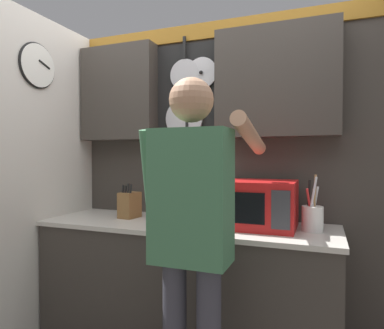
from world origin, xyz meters
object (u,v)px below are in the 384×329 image
object	(u,v)px
person	(192,223)
utensil_crock	(312,217)
knife_block	(130,205)
microwave	(257,204)

from	to	relation	value
person	utensil_crock	bearing A→B (deg)	48.48
knife_block	person	xyz separation A→B (m)	(0.73, -0.61, 0.03)
utensil_crock	knife_block	bearing A→B (deg)	-179.99
microwave	knife_block	size ratio (longest dim) A/B	1.88
utensil_crock	person	size ratio (longest dim) A/B	0.19
microwave	person	world-z (taller)	person
microwave	utensil_crock	world-z (taller)	utensil_crock
utensil_crock	microwave	bearing A→B (deg)	-179.80
knife_block	utensil_crock	world-z (taller)	utensil_crock
knife_block	microwave	bearing A→B (deg)	-0.05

